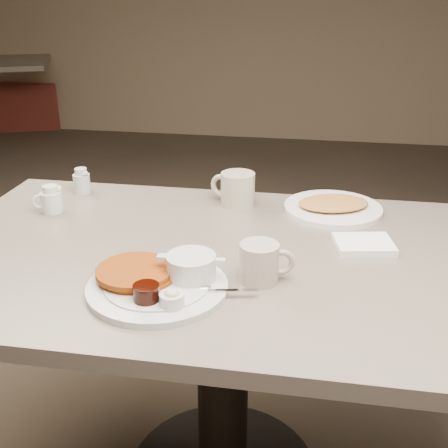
% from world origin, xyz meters
% --- Properties ---
extents(diner_table, '(1.50, 0.90, 0.75)m').
position_xyz_m(diner_table, '(0.00, 0.00, 0.58)').
color(diner_table, slate).
rests_on(diner_table, ground).
extents(main_plate, '(0.38, 0.32, 0.07)m').
position_xyz_m(main_plate, '(-0.10, -0.20, 0.77)').
color(main_plate, silver).
rests_on(main_plate, diner_table).
extents(coffee_mug_near, '(0.13, 0.11, 0.09)m').
position_xyz_m(coffee_mug_near, '(0.11, -0.12, 0.80)').
color(coffee_mug_near, '#B0A295').
rests_on(coffee_mug_near, diner_table).
extents(napkin, '(0.16, 0.14, 0.02)m').
position_xyz_m(napkin, '(0.35, 0.09, 0.76)').
color(napkin, white).
rests_on(napkin, diner_table).
extents(coffee_mug_far, '(0.16, 0.13, 0.10)m').
position_xyz_m(coffee_mug_far, '(-0.02, 0.33, 0.80)').
color(coffee_mug_far, '#B5AF9B').
rests_on(coffee_mug_far, diner_table).
extents(creamer_left, '(0.09, 0.07, 0.08)m').
position_xyz_m(creamer_left, '(-0.54, 0.18, 0.79)').
color(creamer_left, silver).
rests_on(creamer_left, diner_table).
extents(creamer_right, '(0.07, 0.06, 0.08)m').
position_xyz_m(creamer_right, '(-0.52, 0.35, 0.79)').
color(creamer_right, silver).
rests_on(creamer_right, diner_table).
extents(hash_plate, '(0.36, 0.36, 0.04)m').
position_xyz_m(hash_plate, '(0.27, 0.33, 0.76)').
color(hash_plate, white).
rests_on(hash_plate, diner_table).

